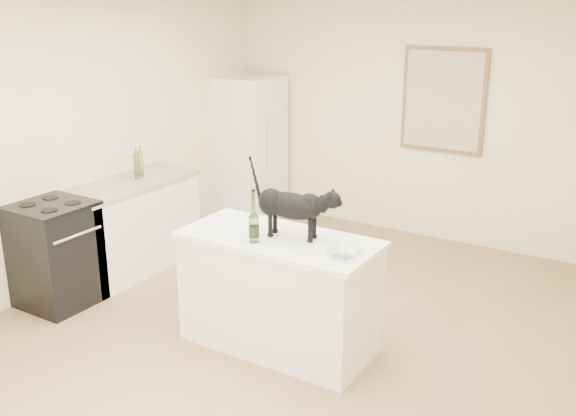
{
  "coord_description": "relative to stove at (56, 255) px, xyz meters",
  "views": [
    {
      "loc": [
        2.56,
        -4.03,
        2.6
      ],
      "look_at": [
        0.15,
        -0.15,
        1.12
      ],
      "focal_mm": 40.86,
      "sensor_mm": 36.0,
      "label": 1
    }
  ],
  "objects": [
    {
      "name": "island_base",
      "position": [
        2.05,
        0.4,
        -0.02
      ],
      "size": [
        1.44,
        0.67,
        0.86
      ],
      "primitive_type": "cube",
      "color": "white",
      "rests_on": "floor"
    },
    {
      "name": "left_cabinets",
      "position": [
        0.0,
        0.9,
        -0.02
      ],
      "size": [
        0.6,
        1.4,
        0.86
      ],
      "primitive_type": "cube",
      "color": "white",
      "rests_on": "floor"
    },
    {
      "name": "artwork_canvas",
      "position": [
        2.25,
        3.3,
        1.1
      ],
      "size": [
        0.82,
        0.0,
        1.02
      ],
      "primitive_type": "cube",
      "color": "beige",
      "rests_on": "wall_back"
    },
    {
      "name": "floor",
      "position": [
        1.95,
        0.6,
        -0.45
      ],
      "size": [
        5.5,
        5.5,
        0.0
      ],
      "primitive_type": "plane",
      "color": "#9C7553",
      "rests_on": "ground"
    },
    {
      "name": "wall_left",
      "position": [
        -0.3,
        0.6,
        0.85
      ],
      "size": [
        0.0,
        5.5,
        5.5
      ],
      "primitive_type": "plane",
      "rotation": [
        1.57,
        0.0,
        1.57
      ],
      "color": "beige",
      "rests_on": "ground"
    },
    {
      "name": "fridge",
      "position": [
        0.0,
        2.95,
        0.4
      ],
      "size": [
        0.68,
        0.68,
        1.7
      ],
      "primitive_type": "cube",
      "color": "white",
      "rests_on": "floor"
    },
    {
      "name": "left_countertop",
      "position": [
        0.0,
        0.9,
        0.43
      ],
      "size": [
        0.62,
        1.44,
        0.04
      ],
      "primitive_type": "cube",
      "color": "gray",
      "rests_on": "left_cabinets"
    },
    {
      "name": "fridge_paper",
      "position": [
        0.34,
        3.05,
        0.88
      ],
      "size": [
        0.05,
        0.14,
        0.19
      ],
      "primitive_type": "cube",
      "rotation": [
        0.0,
        0.0,
        -0.34
      ],
      "color": "beige",
      "rests_on": "fridge"
    },
    {
      "name": "artwork_frame",
      "position": [
        2.25,
        3.32,
        1.1
      ],
      "size": [
        0.9,
        0.03,
        1.1
      ],
      "primitive_type": "cube",
      "color": "brown",
      "rests_on": "wall_back"
    },
    {
      "name": "wall_back",
      "position": [
        1.95,
        3.35,
        0.85
      ],
      "size": [
        4.5,
        0.0,
        4.5
      ],
      "primitive_type": "plane",
      "rotation": [
        1.57,
        0.0,
        0.0
      ],
      "color": "beige",
      "rests_on": "ground"
    },
    {
      "name": "black_cat",
      "position": [
        2.13,
        0.44,
        0.67
      ],
      "size": [
        0.65,
        0.3,
        0.44
      ],
      "primitive_type": null,
      "rotation": [
        0.0,
        0.0,
        0.18
      ],
      "color": "black",
      "rests_on": "island_top"
    },
    {
      "name": "wine_bottle",
      "position": [
        1.95,
        0.22,
        0.62
      ],
      "size": [
        0.08,
        0.08,
        0.35
      ],
      "primitive_type": "cylinder",
      "rotation": [
        0.0,
        0.0,
        -0.04
      ],
      "color": "#315E25",
      "rests_on": "island_top"
    },
    {
      "name": "glass_bowl",
      "position": [
        2.64,
        0.3,
        0.48
      ],
      "size": [
        0.25,
        0.25,
        0.05
      ],
      "primitive_type": "imported",
      "rotation": [
        0.0,
        0.0,
        -0.16
      ],
      "color": "white",
      "rests_on": "island_top"
    },
    {
      "name": "stove",
      "position": [
        0.0,
        0.0,
        0.0
      ],
      "size": [
        0.6,
        0.6,
        0.9
      ],
      "primitive_type": "cube",
      "color": "black",
      "rests_on": "floor"
    },
    {
      "name": "counter_bottle_cluster",
      "position": [
        -0.01,
        1.08,
        0.58
      ],
      "size": [
        0.1,
        0.15,
        0.25
      ],
      "color": "brown",
      "rests_on": "left_countertop"
    },
    {
      "name": "island_top",
      "position": [
        2.05,
        0.4,
        0.43
      ],
      "size": [
        1.5,
        0.7,
        0.04
      ],
      "primitive_type": "cube",
      "color": "white",
      "rests_on": "island_base"
    }
  ]
}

